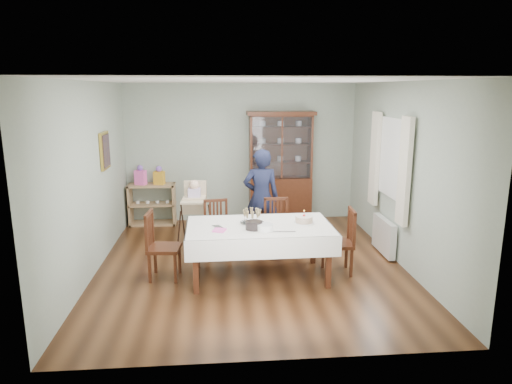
{
  "coord_description": "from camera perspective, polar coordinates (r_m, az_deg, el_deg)",
  "views": [
    {
      "loc": [
        -0.47,
        -6.45,
        2.59
      ],
      "look_at": [
        0.1,
        0.2,
        1.08
      ],
      "focal_mm": 32.0,
      "sensor_mm": 36.0,
      "label": 1
    }
  ],
  "objects": [
    {
      "name": "cake_knife",
      "position": [
        6.0,
        3.49,
        -4.97
      ],
      "size": [
        0.31,
        0.05,
        0.01
      ],
      "primitive_type": "cube",
      "rotation": [
        0.0,
        0.0,
        -0.08
      ],
      "color": "silver",
      "rests_on": "dining_table"
    },
    {
      "name": "birthday_cake",
      "position": [
        6.39,
        6.02,
        -3.47
      ],
      "size": [
        0.28,
        0.28,
        0.19
      ],
      "color": "white",
      "rests_on": "dining_table"
    },
    {
      "name": "chair_end_right",
      "position": [
        6.71,
        10.25,
        -7.61
      ],
      "size": [
        0.45,
        0.45,
        0.94
      ],
      "rotation": [
        0.0,
        0.0,
        -1.64
      ],
      "color": "#451F11",
      "rests_on": "floor"
    },
    {
      "name": "chair_far_right",
      "position": [
        7.29,
        2.63,
        -5.84
      ],
      "size": [
        0.4,
        0.4,
        0.9
      ],
      "rotation": [
        0.0,
        0.0,
        -0.0
      ],
      "color": "#451F11",
      "rests_on": "floor"
    },
    {
      "name": "floor",
      "position": [
        6.97,
        -0.68,
        -9.06
      ],
      "size": [
        5.0,
        5.0,
        0.0
      ],
      "primitive_type": "plane",
      "color": "#593319",
      "rests_on": "ground"
    },
    {
      "name": "china_cabinet",
      "position": [
        8.92,
        3.06,
        3.27
      ],
      "size": [
        1.3,
        0.48,
        2.18
      ],
      "color": "#451F11",
      "rests_on": "floor"
    },
    {
      "name": "picture_frame",
      "position": [
        7.52,
        -18.37,
        4.93
      ],
      "size": [
        0.04,
        0.48,
        0.58
      ],
      "primitive_type": "cube",
      "color": "gold",
      "rests_on": "room_shell"
    },
    {
      "name": "room_shell",
      "position": [
        7.05,
        -1.03,
        5.54
      ],
      "size": [
        5.0,
        5.0,
        5.0
      ],
      "color": "#9EAA99",
      "rests_on": "floor"
    },
    {
      "name": "curtain_right",
      "position": [
        7.91,
        14.64,
        4.06
      ],
      "size": [
        0.07,
        0.3,
        1.55
      ],
      "primitive_type": "cube",
      "color": "silver",
      "rests_on": "room_shell"
    },
    {
      "name": "sideboard",
      "position": [
        9.09,
        -12.83,
        -1.5
      ],
      "size": [
        0.9,
        0.38,
        0.8
      ],
      "color": "tan",
      "rests_on": "floor"
    },
    {
      "name": "radiator",
      "position": [
        7.6,
        15.69,
        -5.28
      ],
      "size": [
        0.1,
        0.8,
        0.55
      ],
      "primitive_type": "cube",
      "color": "white",
      "rests_on": "floor"
    },
    {
      "name": "high_chair",
      "position": [
        7.71,
        -7.6,
        -3.55
      ],
      "size": [
        0.54,
        0.54,
        1.13
      ],
      "rotation": [
        0.0,
        0.0,
        -0.07
      ],
      "color": "black",
      "rests_on": "floor"
    },
    {
      "name": "gift_bag_pink",
      "position": [
        8.98,
        -14.24,
        1.96
      ],
      "size": [
        0.24,
        0.19,
        0.38
      ],
      "color": "#FF5DBF",
      "rests_on": "sideboard"
    },
    {
      "name": "plate_stack_white",
      "position": [
        6.03,
        1.15,
        -4.45
      ],
      "size": [
        0.25,
        0.25,
        0.09
      ],
      "primitive_type": "cylinder",
      "rotation": [
        0.0,
        0.0,
        0.23
      ],
      "color": "white",
      "rests_on": "dining_table"
    },
    {
      "name": "window",
      "position": [
        7.34,
        16.71,
        4.08
      ],
      "size": [
        0.04,
        1.02,
        1.22
      ],
      "primitive_type": "cube",
      "color": "white",
      "rests_on": "room_shell"
    },
    {
      "name": "gift_bag_orange",
      "position": [
        8.93,
        -12.01,
        1.95
      ],
      "size": [
        0.22,
        0.18,
        0.36
      ],
      "color": "gold",
      "rests_on": "sideboard"
    },
    {
      "name": "champagne_tray",
      "position": [
        6.34,
        -0.5,
        -3.41
      ],
      "size": [
        0.34,
        0.34,
        0.2
      ],
      "color": "silver",
      "rests_on": "dining_table"
    },
    {
      "name": "plate_stack_dark",
      "position": [
        6.1,
        -0.26,
        -4.18
      ],
      "size": [
        0.29,
        0.29,
        0.11
      ],
      "primitive_type": "cylinder",
      "rotation": [
        0.0,
        0.0,
        0.36
      ],
      "color": "black",
      "rests_on": "dining_table"
    },
    {
      "name": "curtain_left",
      "position": [
        6.77,
        18.08,
        2.43
      ],
      "size": [
        0.07,
        0.3,
        1.55
      ],
      "primitive_type": "cube",
      "color": "silver",
      "rests_on": "room_shell"
    },
    {
      "name": "cutlery",
      "position": [
        6.22,
        -5.15,
        -4.35
      ],
      "size": [
        0.18,
        0.21,
        0.01
      ],
      "primitive_type": null,
      "rotation": [
        0.0,
        0.0,
        0.45
      ],
      "color": "silver",
      "rests_on": "dining_table"
    },
    {
      "name": "woman",
      "position": [
        7.61,
        0.65,
        -0.7
      ],
      "size": [
        0.6,
        0.4,
        1.64
      ],
      "primitive_type": "imported",
      "rotation": [
        0.0,
        0.0,
        3.15
      ],
      "color": "black",
      "rests_on": "floor"
    },
    {
      "name": "napkin_stack",
      "position": [
        6.05,
        -4.6,
        -4.78
      ],
      "size": [
        0.2,
        0.2,
        0.02
      ],
      "primitive_type": "cube",
      "rotation": [
        0.0,
        0.0,
        -0.32
      ],
      "color": "#FF5DBF",
      "rests_on": "dining_table"
    },
    {
      "name": "dining_table",
      "position": [
        6.4,
        0.41,
        -7.39
      ],
      "size": [
        2.02,
        1.19,
        0.76
      ],
      "rotation": [
        0.0,
        0.0,
        0.02
      ],
      "color": "#451F11",
      "rests_on": "floor"
    },
    {
      "name": "chair_far_left",
      "position": [
        7.25,
        -4.82,
        -6.0
      ],
      "size": [
        0.45,
        0.45,
        0.89
      ],
      "rotation": [
        0.0,
        0.0,
        0.14
      ],
      "color": "#451F11",
      "rests_on": "floor"
    },
    {
      "name": "chair_end_left",
      "position": [
        6.54,
        -11.49,
        -8.16
      ],
      "size": [
        0.46,
        0.46,
        0.95
      ],
      "rotation": [
        0.0,
        0.0,
        1.48
      ],
      "color": "#451F11",
      "rests_on": "floor"
    }
  ]
}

